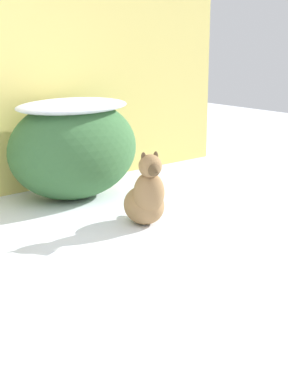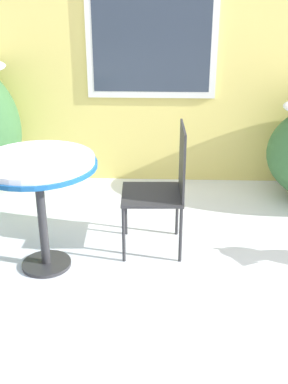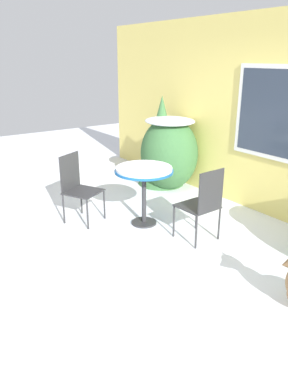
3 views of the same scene
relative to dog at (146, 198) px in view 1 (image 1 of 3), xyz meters
The scene contains 2 objects.
shrub_middle 1.09m from the dog, 89.36° to the left, with size 1.30×0.93×0.93m.
dog is the anchor object (origin of this frame).
Camera 1 is at (-1.29, -2.85, 1.56)m, focal length 55.00 mm.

